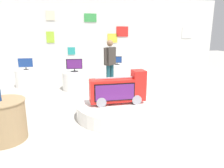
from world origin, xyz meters
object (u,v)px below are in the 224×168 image
Objects in this scene: shopper_browsing_near_truck at (110,61)px; tv_on_right_rear at (117,60)px; main_display_pedestal at (117,110)px; tv_on_center_rear at (26,63)px; display_pedestal_left_rear at (75,81)px; novelty_firetruck_tv at (119,90)px; tv_on_left_rear at (74,65)px; side_table_round at (3,120)px; display_pedestal_center_rear at (27,78)px; display_pedestal_right_rear at (117,72)px.

tv_on_right_rear is at bearing 66.34° from shopper_browsing_near_truck.
main_display_pedestal is 3.56× the size of tv_on_center_rear.
display_pedestal_left_rear is (-0.75, 2.53, 0.15)m from main_display_pedestal.
novelty_firetruck_tv reaches higher than main_display_pedestal.
tv_on_left_rear reaches higher than side_table_round.
tv_on_left_rear is at bearing 162.78° from shopper_browsing_near_truck.
main_display_pedestal is 4.08m from display_pedestal_center_rear.
display_pedestal_left_rear is 1.59× the size of tv_on_left_rear.
display_pedestal_center_rear is at bearing 91.95° from side_table_round.
tv_on_right_rear is (0.00, -0.00, 0.47)m from display_pedestal_right_rear.
tv_on_center_rear is (0.00, -0.00, 0.53)m from display_pedestal_center_rear.
display_pedestal_left_rear is 1.05× the size of display_pedestal_center_rear.
main_display_pedestal is 1.12× the size of shopper_browsing_near_truck.
shopper_browsing_near_truck reaches higher than tv_on_left_rear.
display_pedestal_left_rear is at bearing 106.40° from main_display_pedestal.
tv_on_left_rear is 0.66× the size of display_pedestal_center_rear.
tv_on_center_rear reaches higher than side_table_round.
display_pedestal_center_rear and display_pedestal_right_rear have the same top height.
main_display_pedestal is at bearing -55.02° from display_pedestal_center_rear.
shopper_browsing_near_truck reaches higher than main_display_pedestal.
tv_on_center_rear is 0.65× the size of side_table_round.
tv_on_center_rear is at bearing 153.27° from display_pedestal_left_rear.
tv_on_left_rear is (-0.75, 2.53, 0.67)m from main_display_pedestal.
display_pedestal_left_rear is 0.50× the size of shopper_browsing_near_truck.
tv_on_center_rear is 3.89m from side_table_round.
display_pedestal_center_rear is at bearing 125.19° from novelty_firetruck_tv.
tv_on_center_rear is 0.70× the size of display_pedestal_right_rear.
side_table_round is at bearing -127.41° from display_pedestal_right_rear.
novelty_firetruck_tv reaches higher than display_pedestal_center_rear.
display_pedestal_left_rear is 3.39m from side_table_round.
tv_on_right_rear reaches higher than display_pedestal_center_rear.
tv_on_center_rear reaches higher than display_pedestal_left_rear.
side_table_round is at bearing -166.86° from novelty_firetruck_tv.
display_pedestal_right_rear is 5.28m from side_table_round.
tv_on_right_rear is at bearing 74.65° from main_display_pedestal.
display_pedestal_center_rear is 1.52× the size of tv_on_center_rear.
main_display_pedestal is 3.85m from tv_on_right_rear.
display_pedestal_right_rear is 1.96× the size of tv_on_right_rear.
tv_on_left_rear is 1.16m from shopper_browsing_near_truck.
tv_on_right_rear is (1.01, 3.67, 0.62)m from main_display_pedestal.
novelty_firetruck_tv is 1.58× the size of side_table_round.
display_pedestal_center_rear is at bearing 124.98° from main_display_pedestal.
tv_on_right_rear is at bearing -76.37° from display_pedestal_right_rear.
tv_on_right_rear is (1.75, 1.13, 0.47)m from display_pedestal_left_rear.
display_pedestal_center_rear is 3.39m from tv_on_right_rear.
display_pedestal_right_rear is (1.01, 3.67, 0.15)m from main_display_pedestal.
display_pedestal_left_rear is at bearing -147.04° from display_pedestal_right_rear.
main_display_pedestal is 1.47× the size of novelty_firetruck_tv.
tv_on_right_rear reaches higher than side_table_round.
tv_on_center_rear is 2.93m from shopper_browsing_near_truck.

